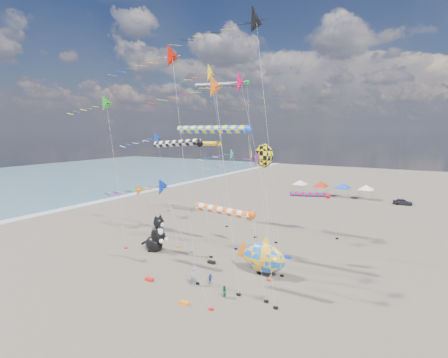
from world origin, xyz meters
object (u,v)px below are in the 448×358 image
parked_car (403,202)px  person_adult (194,277)px  cat_inflatable (155,233)px  fish_inflatable (263,257)px  child_blue (210,279)px  child_green (224,292)px

parked_car → person_adult: bearing=159.8°
cat_inflatable → parked_car: size_ratio=1.30×
fish_inflatable → person_adult: fish_inflatable is taller
child_blue → child_green: bearing=-88.5°
fish_inflatable → child_blue: (-3.71, -4.59, -1.45)m
parked_car → cat_inflatable: bearing=147.7°
fish_inflatable → parked_car: 47.93m
person_adult → child_green: bearing=-37.8°
parked_car → fish_inflatable: bearing=163.4°
child_green → child_blue: (-2.75, 1.89, -0.08)m
cat_inflatable → child_green: (13.82, -6.39, -1.81)m
cat_inflatable → person_adult: size_ratio=2.65×
fish_inflatable → child_blue: bearing=-128.9°
child_blue → parked_car: parked_car is taller
child_green → parked_car: (11.17, 53.29, 0.02)m
person_adult → child_blue: 1.71m
cat_inflatable → child_blue: bearing=-19.0°
fish_inflatable → child_blue: 6.08m
child_blue → parked_car: (13.92, 51.40, 0.10)m
fish_inflatable → person_adult: bearing=-129.7°
child_green → parked_car: 54.45m
child_green → child_blue: size_ratio=1.15×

